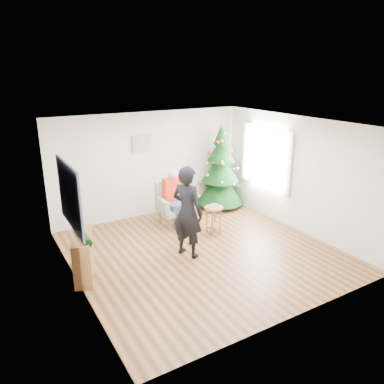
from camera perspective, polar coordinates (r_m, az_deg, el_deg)
floor at (r=7.77m, az=1.63°, el=-9.05°), size 5.00×5.00×0.00m
ceiling at (r=6.97m, az=1.83°, el=10.30°), size 5.00×5.00×0.00m
wall_back at (r=9.39m, az=-6.45°, el=4.19°), size 5.00×0.00×5.00m
wall_front at (r=5.47m, az=15.93°, el=-6.96°), size 5.00×0.00×5.00m
wall_left at (r=6.37m, az=-17.71°, el=-3.48°), size 0.00×5.00×5.00m
wall_right at (r=8.81m, az=15.64°, el=2.67°), size 0.00×5.00×5.00m
window_panel at (r=9.43m, az=11.28°, el=5.27°), size 0.04×1.30×1.40m
curtains at (r=9.41m, az=11.14°, el=5.25°), size 0.05×1.75×1.50m
christmas_tree at (r=9.97m, az=4.38°, el=3.50°), size 1.27×1.27×2.29m
stool at (r=8.47m, az=3.30°, el=-4.27°), size 0.42×0.42×0.63m
laptop at (r=8.35m, az=3.34°, el=-2.22°), size 0.41×0.36×0.03m
armchair at (r=8.96m, az=-2.69°, el=-2.58°), size 0.81×0.73×1.02m
seated_person at (r=8.81m, az=-2.54°, el=-0.80°), size 0.45×0.64×1.34m
standing_man at (r=7.27m, az=-0.70°, el=-3.05°), size 0.68×0.80×1.84m
game_controller at (r=7.24m, az=0.76°, el=-0.57°), size 0.09×0.13×0.04m
console at (r=7.03m, az=-16.21°, el=-9.28°), size 0.59×1.04×0.80m
garland at (r=6.85m, az=-16.52°, el=-6.16°), size 0.14×0.90×0.14m
tapestry at (r=6.57m, az=-18.19°, el=-0.54°), size 0.03×1.50×1.15m
framed_picture at (r=9.16m, az=-7.62°, el=7.32°), size 0.52×0.05×0.42m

